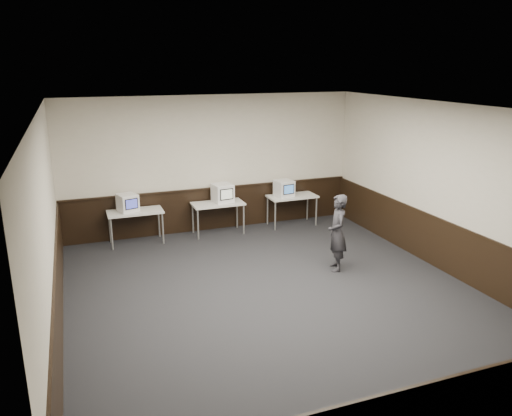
% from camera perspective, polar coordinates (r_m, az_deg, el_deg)
% --- Properties ---
extents(floor, '(8.00, 8.00, 0.00)m').
position_cam_1_polar(floor, '(8.74, 2.43, -10.17)').
color(floor, black).
rests_on(floor, ground).
extents(ceiling, '(8.00, 8.00, 0.00)m').
position_cam_1_polar(ceiling, '(7.86, 2.71, 11.22)').
color(ceiling, white).
rests_on(ceiling, back_wall).
extents(back_wall, '(7.00, 0.00, 7.00)m').
position_cam_1_polar(back_wall, '(11.84, -5.01, 5.05)').
color(back_wall, beige).
rests_on(back_wall, ground).
extents(front_wall, '(7.00, 0.00, 7.00)m').
position_cam_1_polar(front_wall, '(4.99, 21.15, -12.22)').
color(front_wall, beige).
rests_on(front_wall, ground).
extents(left_wall, '(0.00, 8.00, 8.00)m').
position_cam_1_polar(left_wall, '(7.57, -22.68, -2.64)').
color(left_wall, beige).
rests_on(left_wall, ground).
extents(right_wall, '(0.00, 8.00, 8.00)m').
position_cam_1_polar(right_wall, '(10.01, 21.36, 1.91)').
color(right_wall, beige).
rests_on(right_wall, ground).
extents(wainscot_back, '(6.98, 0.04, 1.00)m').
position_cam_1_polar(wainscot_back, '(12.08, -4.86, -0.10)').
color(wainscot_back, black).
rests_on(wainscot_back, back_wall).
extents(wainscot_left, '(0.04, 7.98, 1.00)m').
position_cam_1_polar(wainscot_left, '(7.97, -21.67, -10.14)').
color(wainscot_left, black).
rests_on(wainscot_left, left_wall).
extents(wainscot_right, '(0.04, 7.98, 1.00)m').
position_cam_1_polar(wainscot_right, '(10.31, 20.65, -4.03)').
color(wainscot_right, black).
rests_on(wainscot_right, right_wall).
extents(wainscot_rail, '(6.98, 0.06, 0.04)m').
position_cam_1_polar(wainscot_rail, '(11.93, -4.89, 2.28)').
color(wainscot_rail, black).
rests_on(wainscot_rail, wainscot_back).
extents(desk_left, '(1.20, 0.60, 0.75)m').
position_cam_1_polar(desk_left, '(11.33, -13.64, -0.67)').
color(desk_left, silver).
rests_on(desk_left, ground).
extents(desk_center, '(1.20, 0.60, 0.75)m').
position_cam_1_polar(desk_center, '(11.68, -4.37, 0.25)').
color(desk_center, silver).
rests_on(desk_center, ground).
extents(desk_right, '(1.20, 0.60, 0.75)m').
position_cam_1_polar(desk_right, '(12.31, 4.15, 1.10)').
color(desk_right, silver).
rests_on(desk_right, ground).
extents(emac_left, '(0.49, 0.50, 0.39)m').
position_cam_1_polar(emac_left, '(11.27, -14.45, 0.58)').
color(emac_left, white).
rests_on(emac_left, desk_left).
extents(emac_center, '(0.48, 0.51, 0.43)m').
position_cam_1_polar(emac_center, '(11.67, -3.83, 1.72)').
color(emac_center, white).
rests_on(emac_center, desk_center).
extents(emac_right, '(0.46, 0.48, 0.40)m').
position_cam_1_polar(emac_right, '(12.17, 3.23, 2.26)').
color(emac_right, white).
rests_on(emac_right, desk_right).
extents(person, '(0.50, 0.63, 1.51)m').
position_cam_1_polar(person, '(9.71, 9.28, -2.81)').
color(person, '#27262C').
rests_on(person, ground).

